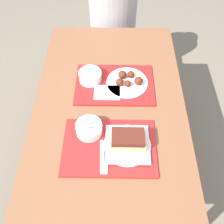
{
  "coord_description": "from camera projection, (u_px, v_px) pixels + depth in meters",
  "views": [
    {
      "loc": [
        0.03,
        -0.8,
        1.82
      ],
      "look_at": [
        0.02,
        -0.05,
        0.8
      ],
      "focal_mm": 40.0,
      "sensor_mm": 36.0,
      "label": 1
    }
  ],
  "objects": [
    {
      "name": "ground_plane",
      "position": [
        110.0,
        167.0,
        1.95
      ],
      "size": [
        12.0,
        12.0,
        0.0
      ],
      "primitive_type": "plane",
      "color": "#706656"
    },
    {
      "name": "picnic_table",
      "position": [
        109.0,
        120.0,
        1.42
      ],
      "size": [
        0.82,
        1.43,
        0.76
      ],
      "color": "brown",
      "rests_on": "ground_plane"
    },
    {
      "name": "picnic_bench_far",
      "position": [
        112.0,
        49.0,
        2.19
      ],
      "size": [
        0.78,
        0.28,
        0.46
      ],
      "color": "brown",
      "rests_on": "ground_plane"
    },
    {
      "name": "tray_near",
      "position": [
        109.0,
        147.0,
        1.19
      ],
      "size": [
        0.44,
        0.31,
        0.01
      ],
      "color": "red",
      "rests_on": "picnic_table"
    },
    {
      "name": "tray_far",
      "position": [
        114.0,
        84.0,
        1.43
      ],
      "size": [
        0.44,
        0.31,
        0.01
      ],
      "color": "red",
      "rests_on": "picnic_table"
    },
    {
      "name": "bowl_coleslaw_near",
      "position": [
        89.0,
        128.0,
        1.21
      ],
      "size": [
        0.13,
        0.13,
        0.06
      ],
      "color": "silver",
      "rests_on": "tray_near"
    },
    {
      "name": "brisket_sandwich_plate",
      "position": [
        128.0,
        142.0,
        1.16
      ],
      "size": [
        0.22,
        0.22,
        0.09
      ],
      "color": "white",
      "rests_on": "tray_near"
    },
    {
      "name": "plastic_fork_near",
      "position": [
        102.0,
        157.0,
        1.15
      ],
      "size": [
        0.02,
        0.17,
        0.0
      ],
      "color": "white",
      "rests_on": "tray_near"
    },
    {
      "name": "plastic_knife_near",
      "position": [
        107.0,
        157.0,
        1.15
      ],
      "size": [
        0.02,
        0.17,
        0.0
      ],
      "color": "white",
      "rests_on": "tray_near"
    },
    {
      "name": "condiment_packet",
      "position": [
        111.0,
        133.0,
        1.22
      ],
      "size": [
        0.04,
        0.03,
        0.01
      ],
      "color": "#3F3F47",
      "rests_on": "tray_near"
    },
    {
      "name": "bowl_coleslaw_far",
      "position": [
        90.0,
        76.0,
        1.42
      ],
      "size": [
        0.13,
        0.13,
        0.06
      ],
      "color": "silver",
      "rests_on": "tray_far"
    },
    {
      "name": "wings_plate_far",
      "position": [
        128.0,
        81.0,
        1.41
      ],
      "size": [
        0.24,
        0.24,
        0.06
      ],
      "color": "white",
      "rests_on": "tray_far"
    },
    {
      "name": "napkin_far",
      "position": [
        107.0,
        93.0,
        1.38
      ],
      "size": [
        0.14,
        0.1,
        0.01
      ],
      "color": "white",
      "rests_on": "tray_far"
    },
    {
      "name": "person_seated_across",
      "position": [
        113.0,
        9.0,
        1.88
      ],
      "size": [
        0.36,
        0.36,
        0.74
      ],
      "color": "#9E9EA3",
      "rests_on": "picnic_bench_far"
    }
  ]
}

